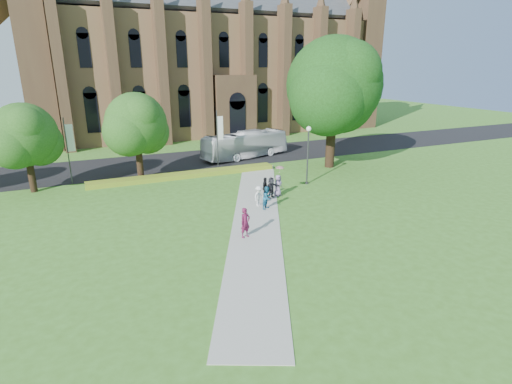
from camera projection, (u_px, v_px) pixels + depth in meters
name	position (u px, v px, depth m)	size (l,w,h in m)	color
ground	(262.00, 220.00, 27.80)	(160.00, 160.00, 0.00)	#3F6D20
road	(188.00, 161.00, 45.18)	(160.00, 10.00, 0.02)	black
footpath	(256.00, 215.00, 28.66)	(3.20, 30.00, 0.04)	#B2B2A8
flower_hedge	(186.00, 175.00, 38.42)	(18.00, 1.40, 0.45)	#A0AA22
cathedral	(213.00, 47.00, 62.28)	(52.60, 18.25, 28.00)	brown
streetlamp	(308.00, 148.00, 35.37)	(0.44, 0.44, 5.24)	#38383D
large_tree	(334.00, 86.00, 39.88)	(9.60, 9.60, 13.20)	#332114
street_tree_0	(24.00, 135.00, 32.63)	(5.20, 5.20, 7.50)	#332114
street_tree_1	(136.00, 124.00, 36.47)	(5.60, 5.60, 8.05)	#332114
banner_pole_0	(218.00, 136.00, 40.80)	(0.70, 0.10, 6.00)	#38383D
banner_pole_1	(69.00, 147.00, 35.34)	(0.70, 0.10, 6.00)	#38383D
tour_coach	(245.00, 145.00, 46.13)	(2.54, 10.85, 3.02)	white
pedestrian_0	(245.00, 223.00, 24.75)	(0.70, 0.46, 1.92)	#5B1436
pedestrian_1	(267.00, 198.00, 29.70)	(0.85, 0.66, 1.74)	#195B81
pedestrian_2	(259.00, 196.00, 30.37)	(1.01, 0.58, 1.56)	silver
pedestrian_3	(265.00, 188.00, 32.25)	(0.99, 0.41, 1.68)	black
pedestrian_4	(278.00, 185.00, 32.70)	(0.86, 0.56, 1.77)	gray
pedestrian_5	(271.00, 188.00, 32.15)	(1.60, 0.51, 1.72)	#222128
parasol	(280.00, 171.00, 32.49)	(0.71, 0.71, 0.62)	pink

